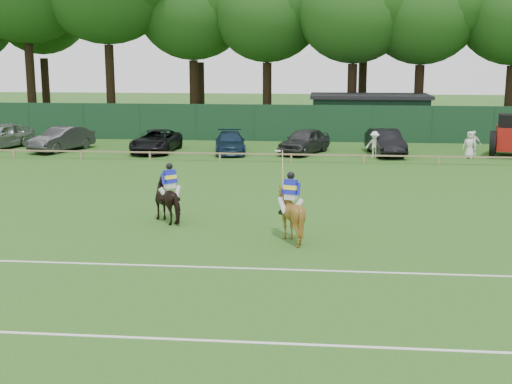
# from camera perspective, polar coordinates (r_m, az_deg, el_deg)

# --- Properties ---
(ground) EXTENTS (160.00, 160.00, 0.00)m
(ground) POSITION_cam_1_polar(r_m,az_deg,el_deg) (20.59, -2.21, -5.48)
(ground) COLOR #1E4C14
(ground) RESTS_ON ground
(horse_dark) EXTENTS (1.90, 1.92, 1.57)m
(horse_dark) POSITION_cam_1_polar(r_m,az_deg,el_deg) (24.87, -7.16, -0.69)
(horse_dark) COLOR black
(horse_dark) RESTS_ON ground
(horse_chestnut) EXTENTS (1.81, 1.92, 1.73)m
(horse_chestnut) POSITION_cam_1_polar(r_m,az_deg,el_deg) (22.21, 2.88, -1.89)
(horse_chestnut) COLOR brown
(horse_chestnut) RESTS_ON ground
(sedan_silver) EXTENTS (3.31, 5.10, 1.62)m
(sedan_silver) POSITION_cam_1_polar(r_m,az_deg,el_deg) (46.30, -20.55, 4.42)
(sedan_silver) COLOR #959899
(sedan_silver) RESTS_ON ground
(sedan_grey) EXTENTS (3.09, 4.74, 1.48)m
(sedan_grey) POSITION_cam_1_polar(r_m,az_deg,el_deg) (43.97, -15.88, 4.27)
(sedan_grey) COLOR #2C2C2E
(sedan_grey) RESTS_ON ground
(suv_black) EXTENTS (2.50, 4.99, 1.36)m
(suv_black) POSITION_cam_1_polar(r_m,az_deg,el_deg) (42.20, -8.32, 4.22)
(suv_black) COLOR black
(suv_black) RESTS_ON ground
(sedan_navy) EXTENTS (2.42, 4.59, 1.27)m
(sedan_navy) POSITION_cam_1_polar(r_m,az_deg,el_deg) (41.43, -2.17, 4.13)
(sedan_navy) COLOR #13253C
(sedan_navy) RESTS_ON ground
(hatch_grey) EXTENTS (3.44, 4.73, 1.50)m
(hatch_grey) POSITION_cam_1_polar(r_m,az_deg,el_deg) (41.35, 4.04, 4.26)
(hatch_grey) COLOR #303032
(hatch_grey) RESTS_ON ground
(estate_black) EXTENTS (2.27, 4.75, 1.50)m
(estate_black) POSITION_cam_1_polar(r_m,az_deg,el_deg) (41.38, 10.73, 4.09)
(estate_black) COLOR black
(estate_black) RESTS_ON ground
(spectator_left) EXTENTS (1.09, 0.79, 1.52)m
(spectator_left) POSITION_cam_1_polar(r_m,az_deg,el_deg) (40.20, 9.85, 3.92)
(spectator_left) COLOR silver
(spectator_left) RESTS_ON ground
(spectator_mid) EXTENTS (0.99, 0.58, 1.59)m
(spectator_mid) POSITION_cam_1_polar(r_m,az_deg,el_deg) (41.31, 17.62, 3.79)
(spectator_mid) COLOR silver
(spectator_mid) RESTS_ON ground
(spectator_right) EXTENTS (0.90, 0.77, 1.56)m
(spectator_right) POSITION_cam_1_polar(r_m,az_deg,el_deg) (41.18, 17.38, 3.77)
(spectator_right) COLOR silver
(spectator_right) RESTS_ON ground
(rider_dark) EXTENTS (0.77, 0.75, 1.41)m
(rider_dark) POSITION_cam_1_polar(r_m,az_deg,el_deg) (24.72, -7.19, 0.93)
(rider_dark) COLOR silver
(rider_dark) RESTS_ON ground
(rider_chestnut) EXTENTS (0.92, 0.73, 2.05)m
(rider_chestnut) POSITION_cam_1_polar(r_m,az_deg,el_deg) (22.03, 2.89, 0.05)
(rider_chestnut) COLOR silver
(rider_chestnut) RESTS_ON ground
(pitch_lines) EXTENTS (60.00, 5.10, 0.01)m
(pitch_lines) POSITION_cam_1_polar(r_m,az_deg,el_deg) (17.31, -3.79, -8.86)
(pitch_lines) COLOR silver
(pitch_lines) RESTS_ON ground
(pitch_rail) EXTENTS (62.10, 0.10, 0.50)m
(pitch_rail) POSITION_cam_1_polar(r_m,az_deg,el_deg) (38.01, 1.46, 3.17)
(pitch_rail) COLOR #997F5B
(pitch_rail) RESTS_ON ground
(perimeter_fence) EXTENTS (92.08, 0.08, 2.50)m
(perimeter_fence) POSITION_cam_1_polar(r_m,az_deg,el_deg) (46.82, 2.26, 5.76)
(perimeter_fence) COLOR #14351E
(perimeter_fence) RESTS_ON ground
(utility_shed) EXTENTS (8.40, 4.40, 3.04)m
(utility_shed) POSITION_cam_1_polar(r_m,az_deg,el_deg) (49.81, 9.42, 6.31)
(utility_shed) COLOR #14331E
(utility_shed) RESTS_ON ground
(tree_row) EXTENTS (96.00, 12.00, 21.00)m
(tree_row) POSITION_cam_1_polar(r_m,az_deg,el_deg) (54.83, 4.84, 5.29)
(tree_row) COLOR #26561C
(tree_row) RESTS_ON ground
(tractor) EXTENTS (2.56, 3.31, 2.49)m
(tractor) POSITION_cam_1_polar(r_m,az_deg,el_deg) (42.52, 20.32, 4.35)
(tractor) COLOR #99120E
(tractor) RESTS_ON ground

